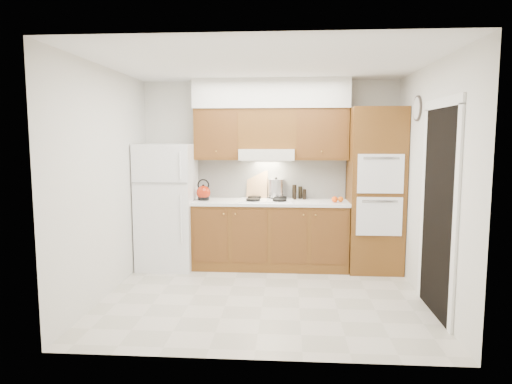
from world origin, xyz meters
TOP-DOWN VIEW (x-y plane):
  - floor at (0.00, 0.00)m, footprint 3.60×3.60m
  - ceiling at (0.00, 0.00)m, footprint 3.60×3.60m
  - wall_back at (0.00, 1.50)m, footprint 3.60×0.02m
  - wall_left at (-1.80, 0.00)m, footprint 0.02×3.00m
  - wall_right at (1.80, 0.00)m, footprint 0.02×3.00m
  - fridge at (-1.41, 1.14)m, footprint 0.75×0.72m
  - base_cabinets at (0.02, 1.20)m, footprint 2.11×0.60m
  - countertop at (0.03, 1.19)m, footprint 2.13×0.62m
  - backsplash at (0.02, 1.49)m, footprint 2.11×0.03m
  - oven_cabinet at (1.44, 1.18)m, footprint 0.70×0.65m
  - upper_cab_left at (-0.71, 1.33)m, footprint 0.63×0.33m
  - upper_cab_right at (0.72, 1.33)m, footprint 0.73×0.33m
  - range_hood at (-0.02, 1.27)m, footprint 0.75×0.45m
  - upper_cab_over_hood at (-0.02, 1.33)m, footprint 0.75×0.33m
  - soffit at (0.03, 1.32)m, footprint 2.13×0.36m
  - cooktop at (-0.02, 1.21)m, footprint 0.74×0.50m
  - doorway at (1.79, -0.35)m, footprint 0.02×0.90m
  - wall_clock at (1.79, 0.55)m, footprint 0.02×0.30m
  - kettle at (-0.90, 1.18)m, footprint 0.21×0.21m
  - cutting_board at (-0.17, 1.45)m, footprint 0.30×0.13m
  - stock_pot at (0.10, 1.40)m, footprint 0.28×0.28m
  - condiment_a at (0.36, 1.36)m, footprint 0.07×0.07m
  - condiment_b at (0.44, 1.45)m, footprint 0.06×0.06m
  - condiment_c at (0.50, 1.38)m, footprint 0.06×0.06m
  - orange_near at (0.98, 1.15)m, footprint 0.09×0.09m
  - orange_far at (0.90, 1.09)m, footprint 0.09×0.09m

SIDE VIEW (x-z plane):
  - floor at x=0.00m, z-range 0.00..0.00m
  - base_cabinets at x=0.02m, z-range 0.00..0.90m
  - fridge at x=-1.41m, z-range 0.00..1.72m
  - countertop at x=0.03m, z-range 0.90..0.94m
  - cooktop at x=-0.02m, z-range 0.94..0.95m
  - orange_near at x=0.98m, z-range 0.94..1.01m
  - orange_far at x=0.90m, z-range 0.94..1.02m
  - condiment_c at x=0.50m, z-range 0.94..1.08m
  - condiment_b at x=0.44m, z-range 0.94..1.11m
  - condiment_a at x=0.36m, z-range 0.94..1.15m
  - kettle at x=-0.90m, z-range 0.95..1.15m
  - doorway at x=1.79m, z-range 0.00..2.10m
  - stock_pot at x=0.10m, z-range 0.97..1.21m
  - oven_cabinet at x=1.44m, z-range 0.00..2.20m
  - cutting_board at x=-0.17m, z-range 0.95..1.33m
  - backsplash at x=0.02m, z-range 0.94..1.50m
  - wall_back at x=0.00m, z-range 0.00..2.60m
  - wall_left at x=-1.80m, z-range 0.00..2.60m
  - wall_right at x=1.80m, z-range 0.00..2.60m
  - range_hood at x=-0.02m, z-range 1.50..1.65m
  - upper_cab_left at x=-0.71m, z-range 1.50..2.20m
  - upper_cab_right at x=0.72m, z-range 1.50..2.20m
  - upper_cab_over_hood at x=-0.02m, z-range 1.65..2.20m
  - wall_clock at x=1.79m, z-range 2.00..2.30m
  - soffit at x=0.03m, z-range 2.20..2.60m
  - ceiling at x=0.00m, z-range 2.60..2.60m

